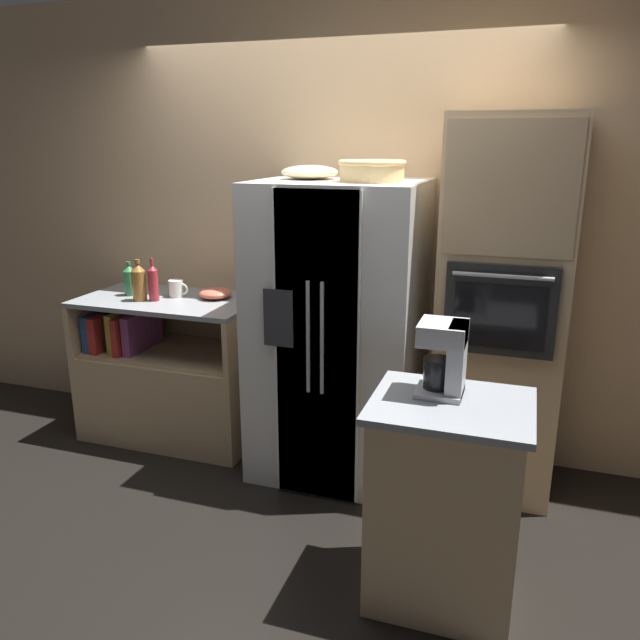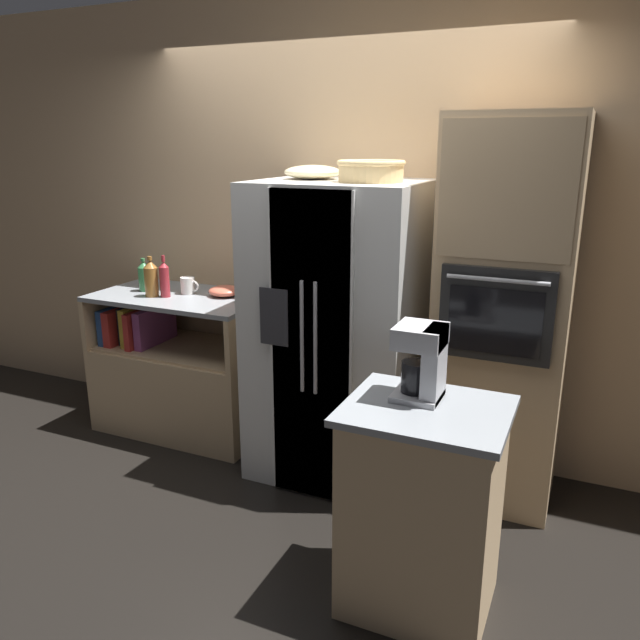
{
  "view_description": "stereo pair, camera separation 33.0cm",
  "coord_description": "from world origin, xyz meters",
  "px_view_note": "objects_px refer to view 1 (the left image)",
  "views": [
    {
      "loc": [
        1.16,
        -3.3,
        1.93
      ],
      "look_at": [
        0.08,
        -0.08,
        0.94
      ],
      "focal_mm": 35.0,
      "sensor_mm": 36.0,
      "label": 1
    },
    {
      "loc": [
        1.47,
        -3.18,
        1.93
      ],
      "look_at": [
        0.08,
        -0.08,
        0.94
      ],
      "focal_mm": 35.0,
      "sensor_mm": 36.0,
      "label": 2
    }
  ],
  "objects_px": {
    "fruit_bowl": "(310,172)",
    "bottle_short": "(139,282)",
    "refrigerator": "(339,331)",
    "wall_oven": "(502,311)",
    "bottle_tall": "(153,282)",
    "mug": "(177,289)",
    "wicker_basket": "(372,170)",
    "coffee_maker": "(447,356)",
    "bottle_wide": "(130,280)",
    "mixing_bowl": "(215,293)"
  },
  "relations": [
    {
      "from": "fruit_bowl",
      "to": "wall_oven",
      "type": "bearing_deg",
      "value": 3.01
    },
    {
      "from": "fruit_bowl",
      "to": "bottle_tall",
      "type": "bearing_deg",
      "value": -176.68
    },
    {
      "from": "bottle_short",
      "to": "coffee_maker",
      "type": "xyz_separation_m",
      "value": [
        2.03,
        -0.84,
        0.01
      ]
    },
    {
      "from": "fruit_bowl",
      "to": "coffee_maker",
      "type": "relative_size",
      "value": 1.03
    },
    {
      "from": "bottle_wide",
      "to": "coffee_maker",
      "type": "height_order",
      "value": "coffee_maker"
    },
    {
      "from": "fruit_bowl",
      "to": "bottle_short",
      "type": "distance_m",
      "value": 1.32
    },
    {
      "from": "mixing_bowl",
      "to": "coffee_maker",
      "type": "height_order",
      "value": "coffee_maker"
    },
    {
      "from": "fruit_bowl",
      "to": "coffee_maker",
      "type": "bearing_deg",
      "value": -45.07
    },
    {
      "from": "fruit_bowl",
      "to": "bottle_wide",
      "type": "relative_size",
      "value": 1.42
    },
    {
      "from": "wicker_basket",
      "to": "coffee_maker",
      "type": "xyz_separation_m",
      "value": [
        0.53,
        -0.81,
        -0.7
      ]
    },
    {
      "from": "fruit_bowl",
      "to": "bottle_tall",
      "type": "distance_m",
      "value": 1.24
    },
    {
      "from": "bottle_wide",
      "to": "mug",
      "type": "relative_size",
      "value": 1.67
    },
    {
      "from": "bottle_tall",
      "to": "bottle_short",
      "type": "height_order",
      "value": "bottle_tall"
    },
    {
      "from": "bottle_wide",
      "to": "coffee_maker",
      "type": "bearing_deg",
      "value": -23.33
    },
    {
      "from": "wall_oven",
      "to": "wicker_basket",
      "type": "height_order",
      "value": "wall_oven"
    },
    {
      "from": "wall_oven",
      "to": "bottle_tall",
      "type": "bearing_deg",
      "value": -176.84
    },
    {
      "from": "wall_oven",
      "to": "bottle_tall",
      "type": "xyz_separation_m",
      "value": [
        -2.12,
        -0.12,
        0.03
      ]
    },
    {
      "from": "bottle_short",
      "to": "bottle_wide",
      "type": "xyz_separation_m",
      "value": [
        -0.14,
        0.1,
        -0.02
      ]
    },
    {
      "from": "wicker_basket",
      "to": "fruit_bowl",
      "type": "distance_m",
      "value": 0.39
    },
    {
      "from": "mixing_bowl",
      "to": "wall_oven",
      "type": "bearing_deg",
      "value": -2.06
    },
    {
      "from": "refrigerator",
      "to": "wall_oven",
      "type": "relative_size",
      "value": 0.83
    },
    {
      "from": "refrigerator",
      "to": "bottle_short",
      "type": "xyz_separation_m",
      "value": [
        -1.31,
        -0.03,
        0.21
      ]
    },
    {
      "from": "fruit_bowl",
      "to": "bottle_wide",
      "type": "distance_m",
      "value": 1.44
    },
    {
      "from": "bottle_tall",
      "to": "mug",
      "type": "height_order",
      "value": "bottle_tall"
    },
    {
      "from": "fruit_bowl",
      "to": "bottle_short",
      "type": "relative_size",
      "value": 1.2
    },
    {
      "from": "fruit_bowl",
      "to": "bottle_wide",
      "type": "xyz_separation_m",
      "value": [
        -1.26,
        0.02,
        -0.71
      ]
    },
    {
      "from": "bottle_short",
      "to": "bottle_wide",
      "type": "height_order",
      "value": "bottle_short"
    },
    {
      "from": "wicker_basket",
      "to": "mixing_bowl",
      "type": "relative_size",
      "value": 1.72
    },
    {
      "from": "fruit_bowl",
      "to": "mug",
      "type": "bearing_deg",
      "value": 175.37
    },
    {
      "from": "coffee_maker",
      "to": "fruit_bowl",
      "type": "bearing_deg",
      "value": 134.93
    },
    {
      "from": "wicker_basket",
      "to": "fruit_bowl",
      "type": "xyz_separation_m",
      "value": [
        -0.38,
        0.1,
        -0.02
      ]
    },
    {
      "from": "bottle_tall",
      "to": "wicker_basket",
      "type": "bearing_deg",
      "value": -1.72
    },
    {
      "from": "wicker_basket",
      "to": "fruit_bowl",
      "type": "height_order",
      "value": "wicker_basket"
    },
    {
      "from": "bottle_tall",
      "to": "fruit_bowl",
      "type": "bearing_deg",
      "value": 3.32
    },
    {
      "from": "bottle_wide",
      "to": "coffee_maker",
      "type": "relative_size",
      "value": 0.73
    },
    {
      "from": "fruit_bowl",
      "to": "bottle_short",
      "type": "bearing_deg",
      "value": -175.84
    },
    {
      "from": "wall_oven",
      "to": "bottle_wide",
      "type": "bearing_deg",
      "value": -179.12
    },
    {
      "from": "coffee_maker",
      "to": "refrigerator",
      "type": "bearing_deg",
      "value": 129.85
    },
    {
      "from": "bottle_wide",
      "to": "mixing_bowl",
      "type": "xyz_separation_m",
      "value": [
        0.57,
        0.1,
        -0.07
      ]
    },
    {
      "from": "bottle_wide",
      "to": "refrigerator",
      "type": "bearing_deg",
      "value": -2.78
    },
    {
      "from": "refrigerator",
      "to": "mug",
      "type": "relative_size",
      "value": 12.81
    },
    {
      "from": "wall_oven",
      "to": "bottle_short",
      "type": "relative_size",
      "value": 7.8
    },
    {
      "from": "mug",
      "to": "bottle_tall",
      "type": "bearing_deg",
      "value": -121.51
    },
    {
      "from": "wicker_basket",
      "to": "bottle_wide",
      "type": "distance_m",
      "value": 1.8
    },
    {
      "from": "coffee_maker",
      "to": "bottle_wide",
      "type": "bearing_deg",
      "value": 156.67
    },
    {
      "from": "mug",
      "to": "bottle_wide",
      "type": "bearing_deg",
      "value": -169.96
    },
    {
      "from": "mixing_bowl",
      "to": "coffee_maker",
      "type": "relative_size",
      "value": 0.68
    },
    {
      "from": "fruit_bowl",
      "to": "coffee_maker",
      "type": "height_order",
      "value": "fruit_bowl"
    },
    {
      "from": "bottle_short",
      "to": "coffee_maker",
      "type": "relative_size",
      "value": 0.86
    },
    {
      "from": "wicker_basket",
      "to": "mug",
      "type": "bearing_deg",
      "value": 172.34
    }
  ]
}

